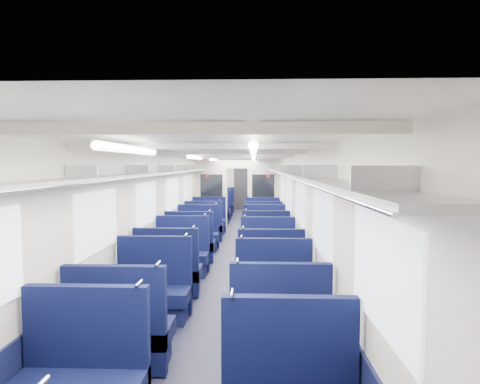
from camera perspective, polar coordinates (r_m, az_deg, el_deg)
The scene contains 37 objects.
floor at distance 10.32m, azimuth -1.18°, elevation -7.98°, with size 2.80×18.00×0.01m, color black.
ceiling at distance 10.10m, azimuth -1.20°, elevation 5.18°, with size 2.80×18.00×0.01m, color silver.
wall_left at distance 10.32m, azimuth -8.98°, elevation -1.43°, with size 0.02×18.00×2.35m, color beige.
dado_left at distance 10.42m, azimuth -8.85°, elevation -5.95°, with size 0.03×17.90×0.70m, color black.
wall_right at distance 10.17m, azimuth 6.72°, elevation -1.49°, with size 0.02×18.00×2.35m, color beige.
dado_right at distance 10.27m, azimuth 6.60°, elevation -6.07°, with size 0.03×17.90×0.70m, color black.
wall_far at distance 19.12m, azimuth 0.29°, elevation 1.05°, with size 2.80×0.02×2.35m, color beige.
luggage_rack_left at distance 10.24m, azimuth -8.00°, elevation 3.01°, with size 0.36×17.40×0.18m.
luggage_rack_right at distance 10.11m, azimuth 5.70°, elevation 3.02°, with size 0.36×17.40×0.18m.
windows at distance 9.67m, azimuth -1.34°, elevation -0.28°, with size 2.78×15.60×0.75m.
ceiling_fittings at distance 9.84m, azimuth -1.28°, elevation 4.86°, with size 2.70×16.06×0.11m.
end_door at distance 19.07m, azimuth 0.28°, elevation 0.51°, with size 0.75×0.06×2.00m, color black.
bulkhead at distance 13.65m, azimuth -0.38°, elevation 0.15°, with size 2.80×0.10×2.35m.
seat_4 at distance 4.60m, azimuth -16.64°, elevation -18.86°, with size 1.04×0.57×1.16m.
seat_5 at distance 4.54m, azimuth 5.58°, elevation -19.03°, with size 1.04×0.57×1.16m.
seat_6 at distance 5.82m, azimuth -12.26°, elevation -13.86°, with size 1.04×0.57×1.16m.
seat_7 at distance 5.55m, azimuth 4.86°, elevation -14.69°, with size 1.04×0.57×1.16m.
seat_8 at distance 6.75m, azimuth -10.15°, elevation -11.34°, with size 1.04×0.57×1.16m.
seat_9 at distance 6.58m, azimuth 4.37°, elevation -11.70°, with size 1.04×0.57×1.16m.
seat_10 at distance 7.93m, azimuth -8.25°, elevation -9.02°, with size 1.04×0.57×1.16m.
seat_11 at distance 7.71m, azimuth 4.00°, elevation -9.37°, with size 1.04×0.57×1.16m.
seat_12 at distance 8.92m, azimuth -7.08°, elevation -7.56°, with size 1.04×0.57×1.16m.
seat_13 at distance 9.00m, azimuth 3.70°, elevation -7.43°, with size 1.04×0.57×1.16m.
seat_14 at distance 10.08m, azimuth -6.00°, elevation -6.22°, with size 1.04×0.57×1.16m.
seat_15 at distance 10.09m, azimuth 3.51°, elevation -6.20°, with size 1.04×0.57×1.16m.
seat_16 at distance 11.31m, azimuth -5.12°, elevation -5.11°, with size 1.04×0.57×1.16m.
seat_17 at distance 11.16m, azimuth 3.36°, elevation -5.23°, with size 1.04×0.57×1.16m.
seat_18 at distance 12.45m, azimuth -4.46°, elevation -4.28°, with size 1.04×0.57×1.16m.
seat_19 at distance 12.18m, azimuth 3.24°, elevation -4.45°, with size 1.04×0.57×1.16m.
seat_20 at distance 14.44m, azimuth -3.57°, elevation -3.14°, with size 1.04×0.57×1.16m.
seat_21 at distance 14.42m, azimuth 3.04°, elevation -3.15°, with size 1.04×0.57×1.16m.
seat_22 at distance 15.46m, azimuth -3.20°, elevation -2.68°, with size 1.04×0.57×1.16m.
seat_23 at distance 15.47m, azimuth 2.96°, elevation -2.67°, with size 1.04×0.57×1.16m.
seat_24 at distance 16.65m, azimuth -2.83°, elevation -2.20°, with size 1.04×0.57×1.16m.
seat_25 at distance 16.56m, azimuth 2.90°, elevation -2.24°, with size 1.04×0.57×1.16m.
seat_26 at distance 17.70m, azimuth -2.55°, elevation -1.84°, with size 1.04×0.57×1.16m.
seat_27 at distance 17.85m, azimuth 2.83°, elevation -1.79°, with size 1.04×0.57×1.16m.
Camera 1 is at (0.55, -10.09, 2.12)m, focal length 30.11 mm.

